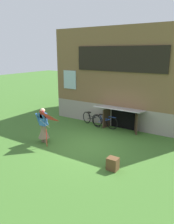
# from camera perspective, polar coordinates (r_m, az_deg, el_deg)

# --- Properties ---
(ground_plane) EXTENTS (60.00, 60.00, 0.00)m
(ground_plane) POSITION_cam_1_polar(r_m,az_deg,el_deg) (10.02, 0.24, -8.63)
(ground_plane) COLOR #3D6B28
(log_house) EXTENTS (8.38, 6.32, 5.36)m
(log_house) POSITION_cam_1_polar(r_m,az_deg,el_deg) (14.26, 12.67, 9.38)
(log_house) COLOR gray
(log_house) RESTS_ON ground_plane
(person) EXTENTS (0.61, 0.52, 1.63)m
(person) POSITION_cam_1_polar(r_m,az_deg,el_deg) (10.31, -11.19, -4.11)
(person) COLOR #7F6B51
(person) RESTS_ON ground_plane
(kite) EXTENTS (0.93, 0.92, 1.62)m
(kite) POSITION_cam_1_polar(r_m,az_deg,el_deg) (9.54, -12.18, -1.79)
(kite) COLOR red
(kite) RESTS_ON ground_plane
(bicycle_blue) EXTENTS (1.63, 0.08, 0.74)m
(bicycle_blue) POSITION_cam_1_polar(r_m,az_deg,el_deg) (12.19, 4.51, -2.42)
(bicycle_blue) COLOR black
(bicycle_blue) RESTS_ON ground_plane
(bicycle_black) EXTENTS (1.54, 0.55, 0.73)m
(bicycle_black) POSITION_cam_1_polar(r_m,az_deg,el_deg) (12.57, 1.24, -1.84)
(bicycle_black) COLOR black
(bicycle_black) RESTS_ON ground_plane
(wooden_crate) EXTENTS (0.39, 0.33, 0.46)m
(wooden_crate) POSITION_cam_1_polar(r_m,az_deg,el_deg) (8.08, 6.66, -13.16)
(wooden_crate) COLOR brown
(wooden_crate) RESTS_ON ground_plane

